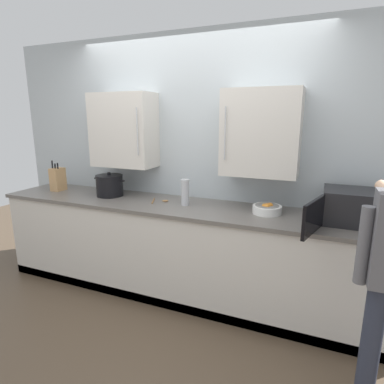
{
  "coord_description": "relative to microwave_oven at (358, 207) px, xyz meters",
  "views": [
    {
      "loc": [
        1.23,
        -1.99,
        1.74
      ],
      "look_at": [
        0.15,
        0.61,
        1.07
      ],
      "focal_mm": 29.8,
      "sensor_mm": 36.0,
      "label": 1
    }
  ],
  "objects": [
    {
      "name": "wooden_spoon",
      "position": [
        -1.74,
        -0.01,
        -0.12
      ],
      "size": [
        0.19,
        0.17,
        0.02
      ],
      "color": "#A37547",
      "rests_on": "counter_unit"
    },
    {
      "name": "thermos_flask",
      "position": [
        -1.46,
        -0.02,
        -0.01
      ],
      "size": [
        0.08,
        0.08,
        0.25
      ],
      "color": "#B7BABF",
      "rests_on": "counter_unit"
    },
    {
      "name": "back_wall_tiled",
      "position": [
        -1.51,
        0.3,
        0.29
      ],
      "size": [
        4.36,
        0.44,
        2.55
      ],
      "color": "#B2BCC1",
      "rests_on": "ground_plane"
    },
    {
      "name": "stock_pot",
      "position": [
        -2.34,
        0.01,
        -0.02
      ],
      "size": [
        0.38,
        0.28,
        0.25
      ],
      "color": "black",
      "rests_on": "counter_unit"
    },
    {
      "name": "counter_unit",
      "position": [
        -1.51,
        -0.04,
        -0.59
      ],
      "size": [
        3.84,
        0.68,
        0.92
      ],
      "color": "beige",
      "rests_on": "ground_plane"
    },
    {
      "name": "fruit_bowl",
      "position": [
        -0.69,
        0.01,
        -0.09
      ],
      "size": [
        0.25,
        0.25,
        0.1
      ],
      "color": "white",
      "rests_on": "counter_unit"
    },
    {
      "name": "microwave_oven",
      "position": [
        0.0,
        0.0,
        0.0
      ],
      "size": [
        0.69,
        0.79,
        0.26
      ],
      "color": "black",
      "rests_on": "counter_unit"
    },
    {
      "name": "knife_block",
      "position": [
        -3.04,
        -0.01,
        -0.0
      ],
      "size": [
        0.11,
        0.15,
        0.34
      ],
      "color": "tan",
      "rests_on": "counter_unit"
    },
    {
      "name": "ground_plane",
      "position": [
        -1.51,
        -0.7,
        -1.05
      ],
      "size": [
        9.22,
        9.22,
        0.0
      ],
      "primitive_type": "plane",
      "color": "#4C3D2D"
    }
  ]
}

